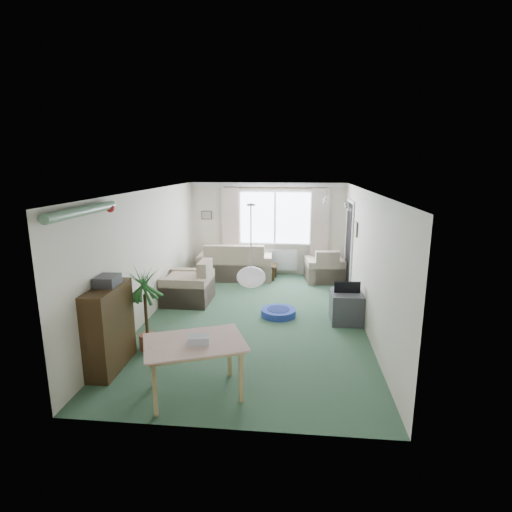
# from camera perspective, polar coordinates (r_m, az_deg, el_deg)

# --- Properties ---
(ground) EXTENTS (6.50, 6.50, 0.00)m
(ground) POSITION_cam_1_polar(r_m,az_deg,el_deg) (7.65, -0.23, -8.93)
(ground) COLOR #30513A
(window) EXTENTS (1.80, 0.03, 1.30)m
(window) POSITION_cam_1_polar(r_m,az_deg,el_deg) (10.39, 2.73, 5.47)
(window) COLOR white
(curtain_rod) EXTENTS (2.60, 0.03, 0.03)m
(curtain_rod) POSITION_cam_1_polar(r_m,az_deg,el_deg) (10.24, 2.75, 9.69)
(curtain_rod) COLOR black
(curtain_left) EXTENTS (0.45, 0.08, 2.00)m
(curtain_left) POSITION_cam_1_polar(r_m,az_deg,el_deg) (10.45, -3.64, 4.23)
(curtain_left) COLOR beige
(curtain_right) EXTENTS (0.45, 0.08, 2.00)m
(curtain_right) POSITION_cam_1_polar(r_m,az_deg,el_deg) (10.33, 9.09, 3.99)
(curtain_right) COLOR beige
(radiator) EXTENTS (1.20, 0.10, 0.55)m
(radiator) POSITION_cam_1_polar(r_m,az_deg,el_deg) (10.55, 2.65, -0.49)
(radiator) COLOR white
(doorway) EXTENTS (0.03, 0.95, 2.00)m
(doorway) POSITION_cam_1_polar(r_m,az_deg,el_deg) (9.52, 13.15, 1.40)
(doorway) COLOR black
(pendant_lamp) EXTENTS (0.36, 0.36, 0.36)m
(pendant_lamp) POSITION_cam_1_polar(r_m,az_deg,el_deg) (4.98, -0.71, -3.03)
(pendant_lamp) COLOR white
(tinsel_garland) EXTENTS (1.60, 1.60, 0.12)m
(tinsel_garland) POSITION_cam_1_polar(r_m,az_deg,el_deg) (5.48, -23.47, 5.91)
(tinsel_garland) COLOR #196626
(bauble_cluster_a) EXTENTS (0.20, 0.20, 0.20)m
(bauble_cluster_a) POSITION_cam_1_polar(r_m,az_deg,el_deg) (8.00, 9.84, 8.24)
(bauble_cluster_a) COLOR silver
(bauble_cluster_b) EXTENTS (0.20, 0.20, 0.20)m
(bauble_cluster_b) POSITION_cam_1_polar(r_m,az_deg,el_deg) (6.84, 13.05, 7.33)
(bauble_cluster_b) COLOR silver
(wall_picture_back) EXTENTS (0.28, 0.03, 0.22)m
(wall_picture_back) POSITION_cam_1_polar(r_m,az_deg,el_deg) (10.63, -7.05, 5.83)
(wall_picture_back) COLOR brown
(wall_picture_right) EXTENTS (0.03, 0.24, 0.30)m
(wall_picture_right) POSITION_cam_1_polar(r_m,az_deg,el_deg) (8.45, 14.14, 3.71)
(wall_picture_right) COLOR brown
(sofa) EXTENTS (1.89, 1.07, 0.92)m
(sofa) POSITION_cam_1_polar(r_m,az_deg,el_deg) (10.21, -2.92, -0.60)
(sofa) COLOR beige
(sofa) RESTS_ON ground
(armchair_corner) EXTENTS (1.01, 0.96, 0.82)m
(armchair_corner) POSITION_cam_1_polar(r_m,az_deg,el_deg) (10.11, 9.74, -1.21)
(armchair_corner) COLOR beige
(armchair_corner) RESTS_ON ground
(armchair_left) EXTENTS (0.96, 1.01, 0.90)m
(armchair_left) POSITION_cam_1_polar(r_m,az_deg,el_deg) (8.54, -9.73, -3.58)
(armchair_left) COLOR beige
(armchair_left) RESTS_ON ground
(coffee_table) EXTENTS (0.86, 0.54, 0.37)m
(coffee_table) POSITION_cam_1_polar(r_m,az_deg,el_deg) (10.20, 0.66, -2.20)
(coffee_table) COLOR black
(coffee_table) RESTS_ON ground
(photo_frame) EXTENTS (0.12, 0.03, 0.16)m
(photo_frame) POSITION_cam_1_polar(r_m,az_deg,el_deg) (10.13, 1.22, -0.77)
(photo_frame) COLOR brown
(photo_frame) RESTS_ON coffee_table
(bookshelf) EXTENTS (0.34, 0.99, 1.21)m
(bookshelf) POSITION_cam_1_polar(r_m,az_deg,el_deg) (6.06, -20.22, -9.64)
(bookshelf) COLOR black
(bookshelf) RESTS_ON ground
(hifi_box) EXTENTS (0.29, 0.36, 0.14)m
(hifi_box) POSITION_cam_1_polar(r_m,az_deg,el_deg) (5.91, -20.46, -3.32)
(hifi_box) COLOR #343338
(hifi_box) RESTS_ON bookshelf
(houseplant) EXTENTS (0.75, 0.75, 1.32)m
(houseplant) POSITION_cam_1_polar(r_m,az_deg,el_deg) (6.46, -15.48, -7.36)
(houseplant) COLOR #1B4F2A
(houseplant) RESTS_ON ground
(dining_table) EXTENTS (1.31, 1.11, 0.70)m
(dining_table) POSITION_cam_1_polar(r_m,az_deg,el_deg) (5.25, -8.64, -15.65)
(dining_table) COLOR tan
(dining_table) RESTS_ON ground
(gift_box) EXTENTS (0.28, 0.22, 0.12)m
(gift_box) POSITION_cam_1_polar(r_m,az_deg,el_deg) (5.01, -8.18, -11.86)
(gift_box) COLOR #B1B1BC
(gift_box) RESTS_ON dining_table
(tv_cube) EXTENTS (0.58, 0.63, 0.56)m
(tv_cube) POSITION_cam_1_polar(r_m,az_deg,el_deg) (7.60, 12.75, -7.15)
(tv_cube) COLOR #38383D
(tv_cube) RESTS_ON ground
(pet_bed) EXTENTS (0.68, 0.68, 0.13)m
(pet_bed) POSITION_cam_1_polar(r_m,az_deg,el_deg) (7.77, 3.22, -8.06)
(pet_bed) COLOR #213899
(pet_bed) RESTS_ON ground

